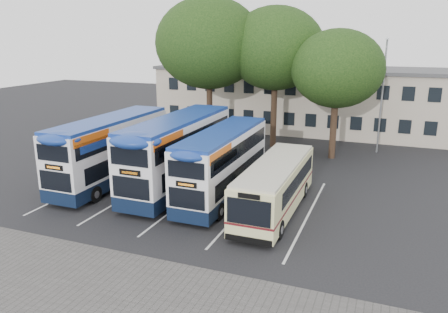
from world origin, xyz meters
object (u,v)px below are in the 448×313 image
Objects in this scene: lamp_post at (383,90)px; bus_dd_right at (223,161)px; bus_dd_left at (112,147)px; tree_right at (337,69)px; bus_dd_mid at (179,150)px; tree_left at (209,43)px; bus_single at (276,184)px; tree_mid at (276,49)px.

bus_dd_right is (-7.96, -13.99, -2.89)m from lamp_post.
lamp_post is 0.95× the size of bus_dd_right.
bus_dd_left reaches higher than bus_dd_right.
tree_right reaches higher than bus_dd_left.
bus_dd_mid is at bearing -129.26° from lamp_post.
tree_left is at bearing 103.75° from bus_dd_mid.
bus_dd_right is at bearing -8.80° from bus_dd_mid.
tree_left is 13.07m from bus_dd_mid.
tree_left is 10.76m from tree_right.
bus_dd_mid reaches higher than bus_single.
tree_mid is (5.37, 1.16, -0.40)m from tree_left.
tree_left is 1.07× the size of tree_mid.
bus_dd_right is at bearing -113.52° from tree_right.
bus_dd_right is at bearing -63.52° from tree_left.
tree_mid is 14.18m from bus_dd_right.
lamp_post is 0.89× the size of bus_dd_left.
bus_dd_mid is 1.11× the size of bus_dd_right.
bus_dd_mid is 1.16× the size of bus_single.
tree_mid is 1.19× the size of tree_right.
lamp_post is 0.73× the size of tree_left.
tree_right is at bearing -136.45° from lamp_post.
tree_right is 12.80m from bus_dd_right.
bus_single is at bearing -4.58° from bus_dd_left.
tree_left is 17.20m from bus_single.
tree_right is at bearing 41.95° from bus_dd_left.
tree_mid reaches higher than bus_single.
tree_left is 1.29× the size of bus_dd_right.
bus_dd_left is 1.06× the size of bus_dd_right.
bus_dd_left is at bearing -118.69° from tree_mid.
bus_dd_left is (-7.10, -12.97, -5.83)m from tree_mid.
tree_right is at bearing -4.04° from tree_left.
lamp_post is 0.93× the size of tree_right.
bus_dd_mid is (4.47, 0.60, 0.11)m from bus_dd_left.
bus_dd_left reaches higher than bus_single.
bus_dd_left is 7.55m from bus_dd_right.
bus_dd_mid is (-11.04, -13.51, -2.63)m from lamp_post.
tree_mid is 15.83m from bus_single.
lamp_post is at bearing 42.29° from bus_dd_left.
bus_dd_mid is at bearing 7.64° from bus_dd_left.
bus_dd_right is 3.62m from bus_single.
lamp_post reaches higher than bus_dd_right.
bus_single is (10.97, -0.88, -0.78)m from bus_dd_left.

